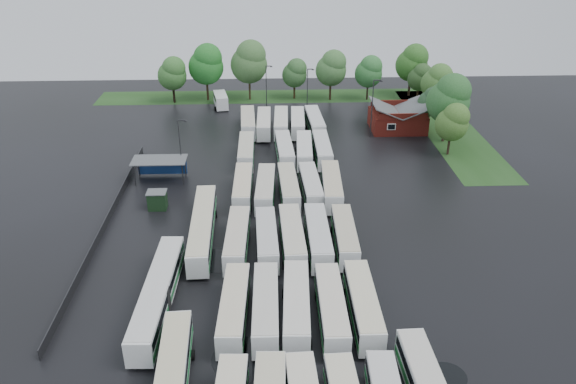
{
  "coord_description": "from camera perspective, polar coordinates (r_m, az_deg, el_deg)",
  "views": [
    {
      "loc": [
        -0.78,
        -57.27,
        37.38
      ],
      "look_at": [
        2.0,
        12.0,
        2.5
      ],
      "focal_mm": 35.0,
      "sensor_mm": 36.0,
      "label": 1
    }
  ],
  "objects": [
    {
      "name": "minibus",
      "position": [
        120.67,
        -6.85,
        9.28
      ],
      "size": [
        3.57,
        6.97,
        2.9
      ],
      "rotation": [
        0.0,
        0.0,
        0.18
      ],
      "color": "white",
      "rests_on": "ground"
    },
    {
      "name": "artic_bus_west_b",
      "position": [
        71.16,
        -8.68,
        -3.56
      ],
      "size": [
        3.1,
        18.32,
        3.39
      ],
      "rotation": [
        0.0,
        0.0,
        0.03
      ],
      "color": "silver",
      "rests_on": "ground"
    },
    {
      "name": "lamp_post_back_w",
      "position": [
        118.01,
        -2.16,
        10.91
      ],
      "size": [
        1.4,
        0.27,
        9.1
      ],
      "color": "#2D2D30",
      "rests_on": "ground"
    },
    {
      "name": "tree_east_1",
      "position": [
        103.08,
        16.11,
        9.13
      ],
      "size": [
        7.55,
        7.55,
        12.51
      ],
      "color": "#36261D",
      "rests_on": "ground"
    },
    {
      "name": "tree_north_2",
      "position": [
        123.54,
        -3.92,
        13.1
      ],
      "size": [
        7.91,
        7.91,
        13.1
      ],
      "color": "#3D2D1B",
      "rests_on": "ground"
    },
    {
      "name": "puddle_4",
      "position": [
        54.85,
        15.88,
        -17.54
      ],
      "size": [
        3.55,
        3.55,
        0.01
      ],
      "primitive_type": "cylinder",
      "color": "black",
      "rests_on": "ground"
    },
    {
      "name": "bus_r5c4",
      "position": [
        105.84,
        2.73,
        7.07
      ],
      "size": [
        3.09,
        12.29,
        3.39
      ],
      "rotation": [
        0.0,
        0.0,
        0.04
      ],
      "color": "silver",
      "rests_on": "ground"
    },
    {
      "name": "bus_r4c2",
      "position": [
        93.1,
        -0.35,
        4.25
      ],
      "size": [
        3.01,
        11.94,
        3.3
      ],
      "rotation": [
        0.0,
        0.0,
        0.04
      ],
      "color": "silver",
      "rests_on": "ground"
    },
    {
      "name": "tree_north_5",
      "position": [
        124.92,
        8.27,
        12.05
      ],
      "size": [
        5.94,
        5.94,
        9.84
      ],
      "color": "black",
      "rests_on": "ground"
    },
    {
      "name": "grass_strip_north",
      "position": [
        127.69,
        -0.96,
        9.69
      ],
      "size": [
        80.0,
        10.0,
        0.01
      ],
      "primitive_type": "cube",
      "color": "#1E4317",
      "rests_on": "ground"
    },
    {
      "name": "puddle_2",
      "position": [
        67.96,
        -7.15,
        -6.9
      ],
      "size": [
        5.33,
        5.33,
        0.01
      ],
      "primitive_type": "cylinder",
      "color": "black",
      "rests_on": "ground"
    },
    {
      "name": "bus_r3c0",
      "position": [
        80.74,
        -4.61,
        0.46
      ],
      "size": [
        2.62,
        11.72,
        3.25
      ],
      "rotation": [
        0.0,
        0.0,
        -0.01
      ],
      "color": "silver",
      "rests_on": "ground"
    },
    {
      "name": "tree_east_0",
      "position": [
        97.94,
        16.43,
        6.85
      ],
      "size": [
        5.53,
        5.53,
        9.16
      ],
      "color": "#302017",
      "rests_on": "ground"
    },
    {
      "name": "bus_r1c2",
      "position": [
        57.43,
        0.85,
        -11.49
      ],
      "size": [
        3.17,
        12.33,
        3.4
      ],
      "rotation": [
        0.0,
        0.0,
        -0.05
      ],
      "color": "silver",
      "rests_on": "ground"
    },
    {
      "name": "bus_r5c0",
      "position": [
        105.82,
        -4.09,
        7.03
      ],
      "size": [
        3.05,
        12.28,
        3.39
      ],
      "rotation": [
        0.0,
        0.0,
        0.04
      ],
      "color": "silver",
      "rests_on": "ground"
    },
    {
      "name": "bus_r3c3",
      "position": [
        80.91,
        2.32,
        0.58
      ],
      "size": [
        2.93,
        11.7,
        3.23
      ],
      "rotation": [
        0.0,
        0.0,
        0.04
      ],
      "color": "silver",
      "rests_on": "ground"
    },
    {
      "name": "wash_shed",
      "position": [
        87.98,
        -12.88,
        2.99
      ],
      "size": [
        8.2,
        4.2,
        3.58
      ],
      "color": "#2D2D30",
      "rests_on": "ground"
    },
    {
      "name": "bus_r2c0",
      "position": [
        68.26,
        -5.18,
        -4.8
      ],
      "size": [
        2.9,
        12.03,
        3.33
      ],
      "rotation": [
        0.0,
        0.0,
        -0.03
      ],
      "color": "silver",
      "rests_on": "ground"
    },
    {
      "name": "lamp_post_nw",
      "position": [
        87.66,
        -10.84,
        4.81
      ],
      "size": [
        1.43,
        0.28,
        9.28
      ],
      "color": "#2D2D30",
      "rests_on": "ground"
    },
    {
      "name": "lamp_post_back_e",
      "position": [
        115.6,
        2.04,
        10.58
      ],
      "size": [
        1.4,
        0.27,
        9.11
      ],
      "color": "#2D2D30",
      "rests_on": "ground"
    },
    {
      "name": "bus_r3c1",
      "position": [
        80.17,
        -2.31,
        0.34
      ],
      "size": [
        3.05,
        11.86,
        3.27
      ],
      "rotation": [
        0.0,
        0.0,
        -0.05
      ],
      "color": "silver",
      "rests_on": "ground"
    },
    {
      "name": "bus_r2c2",
      "position": [
        68.23,
        0.43,
        -4.65
      ],
      "size": [
        2.96,
        12.32,
        3.41
      ],
      "rotation": [
        0.0,
        0.0,
        0.03
      ],
      "color": "silver",
      "rests_on": "ground"
    },
    {
      "name": "tree_north_1",
      "position": [
        124.18,
        -8.27,
        12.76
      ],
      "size": [
        7.52,
        7.52,
        12.45
      ],
      "color": "#312315",
      "rests_on": "ground"
    },
    {
      "name": "bus_r5c1",
      "position": [
        105.35,
        -2.46,
        6.95
      ],
      "size": [
        2.7,
        11.88,
        3.3
      ],
      "rotation": [
        0.0,
        0.0,
        -0.02
      ],
      "color": "silver",
      "rests_on": "ground"
    },
    {
      "name": "bus_r1c0",
      "position": [
        57.5,
        -5.5,
        -11.64
      ],
      "size": [
        2.96,
        12.0,
        3.32
      ],
      "rotation": [
        0.0,
        0.0,
        -0.04
      ],
      "color": "silver",
      "rests_on": "ground"
    },
    {
      "name": "bus_r4c0",
      "position": [
        93.02,
        -4.27,
        4.13
      ],
      "size": [
        2.49,
        11.68,
        3.25
      ],
      "rotation": [
        0.0,
        0.0,
        -0.0
      ],
      "color": "silver",
      "rests_on": "ground"
    },
    {
      "name": "artic_bus_west_c",
      "position": [
        60.45,
        -13.05,
        -10.06
      ],
      "size": [
        3.18,
        18.4,
        3.4
      ],
      "rotation": [
        0.0,
        0.0,
        -0.03
      ],
      "color": "silver",
      "rests_on": "ground"
    },
    {
      "name": "bus_r2c3",
      "position": [
        68.46,
        3.07,
        -4.57
      ],
      "size": [
        2.63,
        12.25,
        3.41
      ],
      "rotation": [
        0.0,
        0.0,
        0.0
      ],
      "color": "silver",
      "rests_on": "ground"
    },
    {
      "name": "bus_r5c2",
      "position": [
        105.58,
        -0.71,
        7.03
      ],
      "size": [
        2.97,
        12.03,
        3.33
      ],
      "rotation": [
        0.0,
        0.0,
        -0.04
      ],
      "color": "silver",
      "rests_on": "ground"
    },
    {
      "name": "brick_building",
      "position": [
        109.01,
        11.06,
        7.19
      ],
      "size": [
        10.07,
        8.6,
        5.39
      ],
      "color": "maroon",
      "rests_on": "ground"
    },
    {
      "name": "bus_r2c1",
      "position": [
        68.17,
        -2.18,
        -4.8
      ],
      "size": [
        2.84,
        11.7,
        3.24
      ],
      "rotation": [
        0.0,
        0.0,
        0.03
      ],
      "color": "silver",
      "rests_on": "ground"
    },
    {
      "name": "west_fence",
      "position": [
        77.92,
        -17.98,
        -2.89
      ],
      "size": [
        0.1,
        50.0,
        1.2
      ],
      "primitive_type": "cube",
      "color": "#2D2D30",
      "rests_on": "ground"
    },
    {
      "name": "tree_north_0",
      "position": [
        123.86,
        -11.63,
        11.75
      ],
      "size": [
        6.12,
        6.12,
        10.14
      ],
      "color": "black",
      "rests_on": "ground"
    },
    {
      "name": "tree_north_4",
      "position": [
        123.81,
        4.48,
        12.47
      ],
      "size": [
        6.66,
        6.66,
        11.03
      ],
      "color": "black",
      "rests_on": "ground"
    },
    {
      "name": "bus_r1c4",
      "position": [
        58.06,
        7.62,
        -11.31
      ],
      "size": [
        2.68,
        12.13,
        3.37
      ],
      "rotation": [
        0.0,
        0.0,
        -0.01
      ],
      "color": "silver",
      "rests_on": "ground"
    },
    {
      "name": "bus_r3c2",
      "position": [
        80.53,
        0.06,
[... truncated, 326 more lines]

